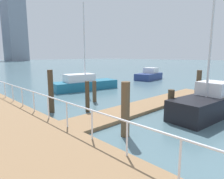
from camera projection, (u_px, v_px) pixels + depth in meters
The scene contains 13 objects.
ground_plane at pixel (36, 93), 17.67m from camera, with size 300.00×300.00×0.00m, color slate.
floating_dock at pixel (151, 104), 13.24m from camera, with size 14.34×2.00×0.18m, color #93704C.
boardwalk_railing at pixel (78, 111), 7.38m from camera, with size 0.06×24.59×1.08m.
dock_piling_0 at pixel (171, 104), 10.49m from camera, with size 0.34×0.34×1.54m, color #473826.
dock_piling_1 at pixel (94, 91), 14.14m from camera, with size 0.28×0.28×1.52m, color brown.
dock_piling_2 at pixel (51, 91), 11.42m from camera, with size 0.31×0.31×2.51m, color #473826.
dock_piling_3 at pixel (198, 87), 13.68m from camera, with size 0.33×0.33×2.33m, color brown.
dock_piling_4 at pixel (87, 97), 11.55m from camera, with size 0.25×0.25×1.84m, color #473826.
dock_piling_5 at pixel (125, 109), 8.00m from camera, with size 0.36×0.36×2.29m, color brown.
moored_boat_0 at pixel (207, 103), 10.77m from camera, with size 5.07×2.29×7.97m.
moored_boat_1 at pixel (149, 75), 27.46m from camera, with size 4.80×2.86×1.63m.
moored_boat_4 at pixel (84, 83), 19.29m from camera, with size 6.67×3.06×8.19m.
skyline_tower_4 at pixel (15, 28), 125.04m from camera, with size 11.21×12.61×41.17m, color gray.
Camera 1 is at (-7.21, 2.80, 3.31)m, focal length 31.49 mm.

